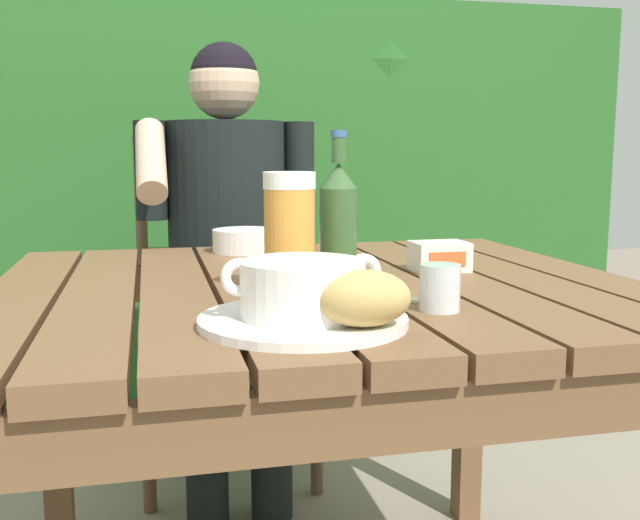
# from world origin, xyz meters

# --- Properties ---
(dining_table) EXTENTS (1.10, 0.99, 0.74)m
(dining_table) POSITION_xyz_m (-0.00, 0.00, 0.65)
(dining_table) COLOR brown
(dining_table) RESTS_ON ground_plane
(hedge_backdrop) EXTENTS (3.32, 0.92, 2.49)m
(hedge_backdrop) POSITION_xyz_m (0.16, 1.88, 0.96)
(hedge_backdrop) COLOR #265A23
(hedge_backdrop) RESTS_ON ground_plane
(chair_near_diner) EXTENTS (0.50, 0.43, 1.02)m
(chair_near_diner) POSITION_xyz_m (-0.08, 0.94, 0.49)
(chair_near_diner) COLOR brown
(chair_near_diner) RESTS_ON ground_plane
(person_eating) EXTENTS (0.48, 0.47, 1.26)m
(person_eating) POSITION_xyz_m (-0.08, 0.74, 0.74)
(person_eating) COLOR black
(person_eating) RESTS_ON ground_plane
(serving_plate) EXTENTS (0.28, 0.28, 0.01)m
(serving_plate) POSITION_xyz_m (-0.09, -0.31, 0.75)
(serving_plate) COLOR white
(serving_plate) RESTS_ON dining_table
(soup_bowl) EXTENTS (0.21, 0.16, 0.08)m
(soup_bowl) POSITION_xyz_m (-0.09, -0.31, 0.80)
(soup_bowl) COLOR white
(soup_bowl) RESTS_ON serving_plate
(bread_roll) EXTENTS (0.12, 0.09, 0.07)m
(bread_roll) POSITION_xyz_m (-0.03, -0.38, 0.79)
(bread_roll) COLOR tan
(bread_roll) RESTS_ON serving_plate
(beer_glass) EXTENTS (0.08, 0.08, 0.19)m
(beer_glass) POSITION_xyz_m (-0.07, -0.10, 0.84)
(beer_glass) COLOR gold
(beer_glass) RESTS_ON dining_table
(beer_bottle) EXTENTS (0.06, 0.06, 0.26)m
(beer_bottle) POSITION_xyz_m (0.03, -0.03, 0.85)
(beer_bottle) COLOR #36592E
(beer_bottle) RESTS_ON dining_table
(water_glass_small) EXTENTS (0.06, 0.06, 0.07)m
(water_glass_small) POSITION_xyz_m (0.11, -0.27, 0.78)
(water_glass_small) COLOR silver
(water_glass_small) RESTS_ON dining_table
(butter_tub) EXTENTS (0.10, 0.08, 0.06)m
(butter_tub) POSITION_xyz_m (0.25, 0.05, 0.77)
(butter_tub) COLOR white
(butter_tub) RESTS_ON dining_table
(table_knife) EXTENTS (0.17, 0.08, 0.01)m
(table_knife) POSITION_xyz_m (0.06, -0.20, 0.75)
(table_knife) COLOR silver
(table_knife) RESTS_ON dining_table
(diner_bowl) EXTENTS (0.15, 0.15, 0.05)m
(diner_bowl) POSITION_xyz_m (-0.08, 0.39, 0.77)
(diner_bowl) COLOR white
(diner_bowl) RESTS_ON dining_table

